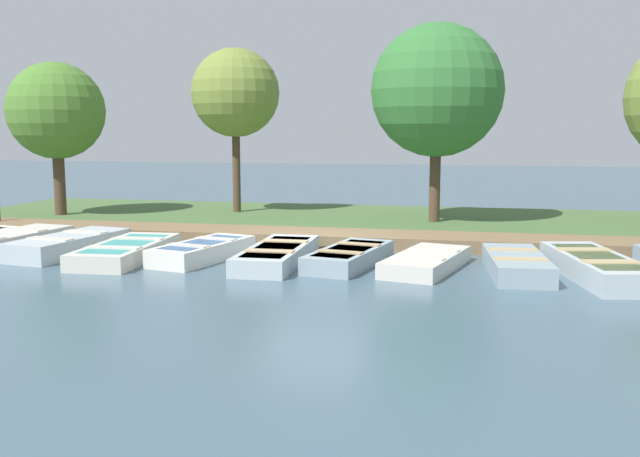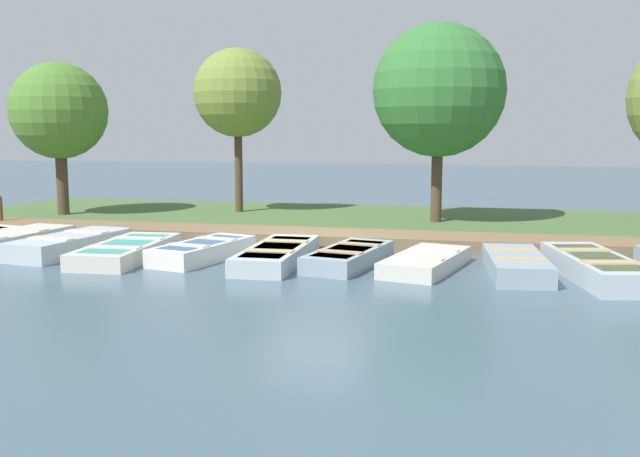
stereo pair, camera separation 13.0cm
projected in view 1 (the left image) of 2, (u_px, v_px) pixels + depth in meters
ground_plane at (309, 252)px, 15.96m from camera, size 80.00×80.00×0.00m
shore_bank at (348, 221)px, 20.79m from camera, size 8.00×24.00×0.12m
dock_walkway at (320, 238)px, 17.06m from camera, size 1.52×23.61×0.30m
rowboat_1 at (5, 242)px, 15.91m from camera, size 3.49×1.49×0.43m
rowboat_2 at (69, 244)px, 15.66m from camera, size 3.09×1.56×0.44m
rowboat_3 at (126, 251)px, 15.04m from camera, size 3.28×1.40×0.36m
rowboat_4 at (203, 251)px, 14.96m from camera, size 2.81×1.58×0.40m
rowboat_5 at (277, 254)px, 14.58m from camera, size 3.36×1.12×0.38m
rowboat_6 at (349, 256)px, 14.37m from camera, size 2.90×1.51×0.37m
rowboat_7 at (426, 261)px, 13.93m from camera, size 2.89×1.69×0.33m
rowboat_8 at (516, 264)px, 13.49m from camera, size 2.83×1.26×0.40m
rowboat_9 at (596, 266)px, 13.13m from camera, size 3.56×1.75×0.44m
park_tree_far_left at (56, 111)px, 21.47m from camera, size 2.91×2.91×4.73m
park_tree_left at (235, 93)px, 22.16m from camera, size 2.75×2.75×5.23m
park_tree_center at (437, 91)px, 19.76m from camera, size 3.69×3.69×5.64m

